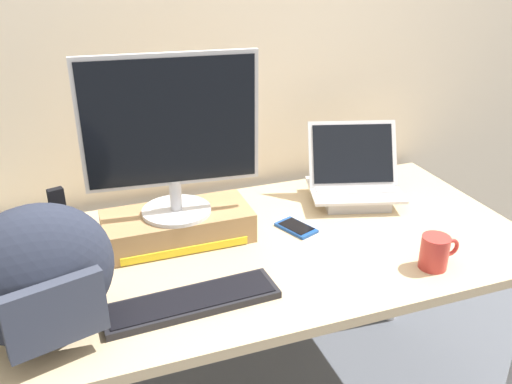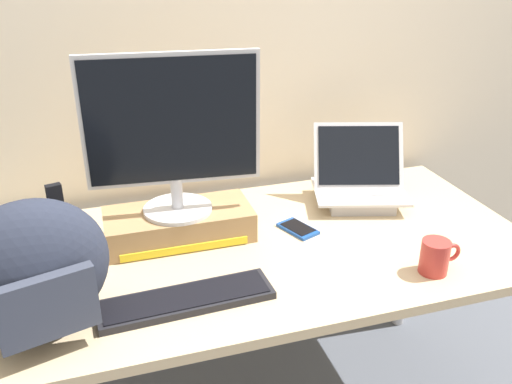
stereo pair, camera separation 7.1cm
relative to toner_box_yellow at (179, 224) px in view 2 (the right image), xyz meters
name	(u,v)px [view 2 (the right image)]	position (x,y,z in m)	size (l,w,h in m)	color
back_wall	(212,33)	(0.21, 0.40, 0.51)	(7.00, 0.10, 2.60)	beige
desk	(256,264)	(0.21, -0.12, -0.12)	(1.70, 0.83, 0.74)	tan
toner_box_yellow	(179,224)	(0.00, 0.00, 0.00)	(0.45, 0.21, 0.09)	#9E7A51
desktop_monitor	(173,133)	(0.00, 0.00, 0.30)	(0.51, 0.21, 0.48)	silver
open_laptop	(359,188)	(0.65, 0.07, 0.01)	(0.37, 0.32, 0.26)	#ADADB2
external_keyboard	(186,299)	(-0.04, -0.34, -0.04)	(0.45, 0.14, 0.02)	black
messenger_backpack	(33,270)	(-0.39, -0.34, 0.12)	(0.40, 0.31, 0.34)	#232838
coffee_mug	(436,257)	(0.65, -0.40, 0.00)	(0.12, 0.08, 0.10)	#B2332D
cell_phone	(298,229)	(0.37, -0.07, -0.04)	(0.12, 0.15, 0.01)	#19479E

